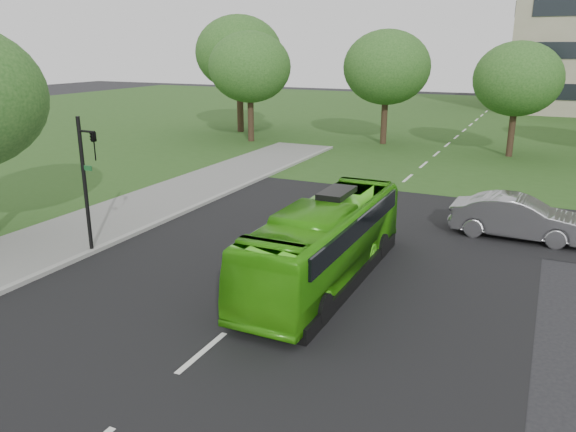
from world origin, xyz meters
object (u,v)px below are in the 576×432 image
at_px(tree_park_c, 518,79).
at_px(bus, 325,242).
at_px(sedan, 518,217).
at_px(tree_park_b, 387,67).
at_px(tree_park_f, 239,53).
at_px(traffic_light, 87,175).
at_px(tree_park_a, 250,67).

xyz_separation_m(tree_park_c, bus, (-3.43, -23.89, -3.68)).
bearing_deg(sedan, tree_park_b, 31.01).
height_order(tree_park_f, bus, tree_park_f).
relative_size(tree_park_c, sedan, 1.51).
distance_m(bus, sedan, 8.43).
height_order(tree_park_c, traffic_light, tree_park_c).
xyz_separation_m(tree_park_b, bus, (5.38, -25.23, -4.21)).
xyz_separation_m(sedan, traffic_light, (-13.07, -8.00, 1.97)).
height_order(tree_park_b, sedan, tree_park_b).
bearing_deg(tree_park_b, sedan, -60.62).
bearing_deg(bus, traffic_light, -170.90).
xyz_separation_m(tree_park_f, traffic_light, (9.85, -27.33, -3.60)).
bearing_deg(traffic_light, sedan, 52.53).
distance_m(tree_park_b, traffic_light, 26.74).
distance_m(tree_park_c, tree_park_f, 21.49).
relative_size(tree_park_a, sedan, 1.67).
height_order(sedan, traffic_light, traffic_light).
distance_m(tree_park_a, sedan, 25.44).
height_order(tree_park_a, tree_park_b, tree_park_b).
distance_m(tree_park_a, tree_park_f, 5.17).
relative_size(tree_park_a, tree_park_c, 1.10).
relative_size(tree_park_b, bus, 0.91).
xyz_separation_m(tree_park_f, bus, (17.90, -26.09, -5.13)).
xyz_separation_m(tree_park_a, bus, (14.72, -22.12, -4.19)).
height_order(tree_park_a, traffic_light, tree_park_a).
relative_size(tree_park_f, bus, 1.06).
distance_m(tree_park_f, traffic_light, 29.27).
height_order(tree_park_b, bus, tree_park_b).
relative_size(bus, traffic_light, 1.88).
bearing_deg(tree_park_f, bus, -55.54).
bearing_deg(tree_park_a, bus, -56.35).
distance_m(tree_park_c, sedan, 17.70).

